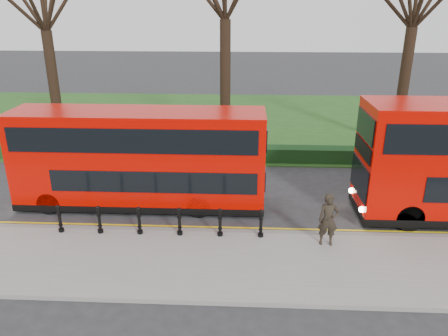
{
  "coord_description": "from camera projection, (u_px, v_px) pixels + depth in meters",
  "views": [
    {
      "loc": [
        3.14,
        -14.91,
        7.92
      ],
      "look_at": [
        2.39,
        0.5,
        2.0
      ],
      "focal_mm": 35.0,
      "sensor_mm": 36.0,
      "label": 1
    }
  ],
  "objects": [
    {
      "name": "ground",
      "position": [
        162.0,
        220.0,
        16.88
      ],
      "size": [
        120.0,
        120.0,
        0.0
      ],
      "primitive_type": "plane",
      "color": "#28282B",
      "rests_on": "ground"
    },
    {
      "name": "pavement",
      "position": [
        145.0,
        261.0,
        14.06
      ],
      "size": [
        60.0,
        4.0,
        0.15
      ],
      "primitive_type": "cube",
      "color": "gray",
      "rests_on": "ground"
    },
    {
      "name": "kerb",
      "position": [
        157.0,
        231.0,
        15.92
      ],
      "size": [
        60.0,
        0.25,
        0.16
      ],
      "primitive_type": "cube",
      "color": "slate",
      "rests_on": "ground"
    },
    {
      "name": "grass_verge",
      "position": [
        200.0,
        120.0,
        30.86
      ],
      "size": [
        60.0,
        18.0,
        0.06
      ],
      "primitive_type": "cube",
      "color": "#1F4918",
      "rests_on": "ground"
    },
    {
      "name": "hedge",
      "position": [
        185.0,
        153.0,
        23.08
      ],
      "size": [
        60.0,
        0.9,
        0.8
      ],
      "primitive_type": "cube",
      "color": "black",
      "rests_on": "ground"
    },
    {
      "name": "yellow_line_outer",
      "position": [
        158.0,
        228.0,
        16.23
      ],
      "size": [
        60.0,
        0.1,
        0.01
      ],
      "primitive_type": "cube",
      "color": "yellow",
      "rests_on": "ground"
    },
    {
      "name": "yellow_line_inner",
      "position": [
        159.0,
        226.0,
        16.42
      ],
      "size": [
        60.0,
        0.1,
        0.01
      ],
      "primitive_type": "cube",
      "color": "yellow",
      "rests_on": "ground"
    },
    {
      "name": "bollard_row",
      "position": [
        159.0,
        221.0,
        15.38
      ],
      "size": [
        7.31,
        0.15,
        1.0
      ],
      "color": "black",
      "rests_on": "pavement"
    },
    {
      "name": "bus_lead",
      "position": [
        140.0,
        159.0,
        17.44
      ],
      "size": [
        9.96,
        2.29,
        3.96
      ],
      "color": "#C70700",
      "rests_on": "ground"
    },
    {
      "name": "pedestrian",
      "position": [
        328.0,
        220.0,
        14.6
      ],
      "size": [
        0.7,
        0.49,
        1.84
      ],
      "primitive_type": "imported",
      "rotation": [
        0.0,
        0.0,
        -0.07
      ],
      "color": "black",
      "rests_on": "pavement"
    }
  ]
}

